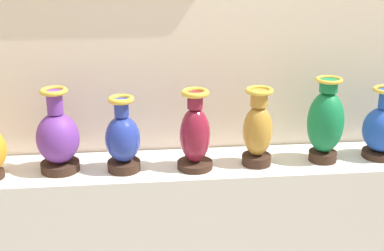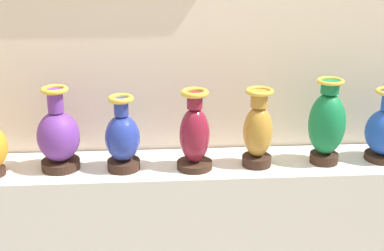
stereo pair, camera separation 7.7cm
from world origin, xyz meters
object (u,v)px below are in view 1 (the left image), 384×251
object	(u,v)px
vase_cobalt	(123,139)
vase_burgundy	(195,135)
vase_sapphire	(382,129)
vase_violet	(58,138)
vase_ochre	(258,130)
vase_emerald	(325,122)

from	to	relation	value
vase_cobalt	vase_burgundy	distance (m)	0.29
vase_cobalt	vase_sapphire	xyz separation A→B (m)	(1.11, 0.02, -0.01)
vase_violet	vase_cobalt	size ratio (longest dim) A/B	1.11
vase_ochre	vase_sapphire	world-z (taller)	vase_ochre
vase_ochre	vase_sapphire	distance (m)	0.55
vase_violet	vase_sapphire	world-z (taller)	vase_violet
vase_ochre	vase_sapphire	xyz separation A→B (m)	(0.55, 0.02, -0.02)
vase_cobalt	vase_burgundy	world-z (taller)	vase_burgundy
vase_emerald	vase_sapphire	size ratio (longest dim) A/B	1.17
vase_burgundy	vase_emerald	size ratio (longest dim) A/B	0.92
vase_violet	vase_emerald	distance (m)	1.11
vase_cobalt	vase_ochre	distance (m)	0.56
vase_cobalt	vase_burgundy	size ratio (longest dim) A/B	0.94
vase_emerald	vase_burgundy	bearing A→B (deg)	-177.97
vase_emerald	vase_violet	bearing A→B (deg)	179.28
vase_violet	vase_sapphire	bearing A→B (deg)	-0.04
vase_cobalt	vase_sapphire	distance (m)	1.11
vase_cobalt	vase_emerald	xyz separation A→B (m)	(0.85, 0.01, 0.04)
vase_ochre	vase_sapphire	size ratio (longest dim) A/B	1.06
vase_ochre	vase_emerald	xyz separation A→B (m)	(0.29, 0.01, 0.02)
vase_sapphire	vase_cobalt	bearing A→B (deg)	-178.81
vase_emerald	vase_sapphire	world-z (taller)	vase_emerald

